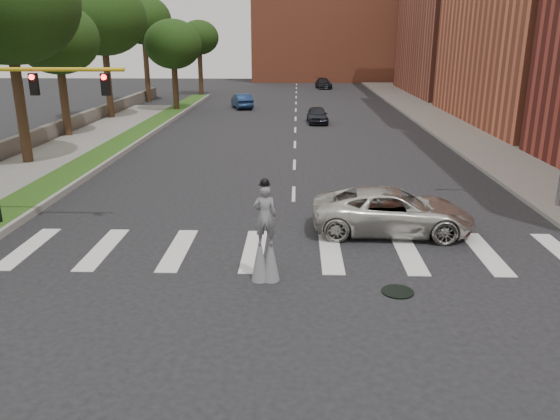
% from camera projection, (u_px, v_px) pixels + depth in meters
% --- Properties ---
extents(ground_plane, '(160.00, 160.00, 0.00)m').
position_uv_depth(ground_plane, '(292.00, 263.00, 17.35)').
color(ground_plane, black).
rests_on(ground_plane, ground).
extents(grass_median, '(2.00, 60.00, 0.25)m').
position_uv_depth(grass_median, '(124.00, 142.00, 36.70)').
color(grass_median, '#234814').
rests_on(grass_median, ground).
extents(median_curb, '(0.20, 60.00, 0.28)m').
position_uv_depth(median_curb, '(140.00, 142.00, 36.66)').
color(median_curb, gray).
rests_on(median_curb, ground).
extents(sidewalk_left, '(4.00, 60.00, 0.18)m').
position_uv_depth(sidewalk_left, '(4.00, 179.00, 27.27)').
color(sidewalk_left, gray).
rests_on(sidewalk_left, ground).
extents(sidewalk_right, '(5.00, 90.00, 0.18)m').
position_uv_depth(sidewalk_right, '(462.00, 132.00, 40.76)').
color(sidewalk_right, gray).
rests_on(sidewalk_right, ground).
extents(stone_wall, '(0.50, 56.00, 1.10)m').
position_uv_depth(stone_wall, '(55.00, 130.00, 38.64)').
color(stone_wall, '#5D574F').
rests_on(stone_wall, ground).
extents(manhole, '(0.90, 0.90, 0.04)m').
position_uv_depth(manhole, '(398.00, 292.00, 15.35)').
color(manhole, black).
rests_on(manhole, ground).
extents(building_far, '(16.00, 22.00, 20.00)m').
position_uv_depth(building_far, '(481.00, 9.00, 65.10)').
color(building_far, '#994A38').
rests_on(building_far, ground).
extents(building_backdrop, '(26.00, 14.00, 18.00)m').
position_uv_depth(building_backdrop, '(334.00, 23.00, 88.73)').
color(building_backdrop, '#C85E3F').
rests_on(building_backdrop, ground).
extents(traffic_signal, '(5.30, 0.23, 6.20)m').
position_uv_depth(traffic_signal, '(17.00, 117.00, 19.24)').
color(traffic_signal, black).
rests_on(traffic_signal, ground).
extents(stilt_performer, '(0.84, 0.53, 3.11)m').
position_uv_depth(stilt_performer, '(265.00, 240.00, 15.76)').
color(stilt_performer, '#372516').
rests_on(stilt_performer, ground).
extents(suv_crossing, '(5.93, 2.95, 1.61)m').
position_uv_depth(suv_crossing, '(392.00, 211.00, 19.86)').
color(suv_crossing, beige).
rests_on(suv_crossing, ground).
extents(car_near, '(1.81, 4.03, 1.34)m').
position_uv_depth(car_near, '(317.00, 115.00, 45.25)').
color(car_near, black).
rests_on(car_near, ground).
extents(car_mid, '(2.71, 4.61, 1.43)m').
position_uv_depth(car_mid, '(242.00, 101.00, 54.74)').
color(car_mid, navy).
rests_on(car_mid, ground).
extents(car_far, '(2.40, 4.84, 1.35)m').
position_uv_depth(car_far, '(323.00, 84.00, 75.64)').
color(car_far, black).
rests_on(car_far, ground).
extents(tree_2, '(7.48, 7.48, 11.76)m').
position_uv_depth(tree_2, '(6.00, 3.00, 28.12)').
color(tree_2, '#372516').
rests_on(tree_2, ground).
extents(tree_3, '(5.60, 5.60, 9.13)m').
position_uv_depth(tree_3, '(57.00, 39.00, 37.00)').
color(tree_3, '#372516').
rests_on(tree_3, ground).
extents(tree_4, '(7.24, 7.24, 11.46)m').
position_uv_depth(tree_4, '(102.00, 18.00, 45.05)').
color(tree_4, '#372516').
rests_on(tree_4, ground).
extents(tree_5, '(5.97, 5.97, 11.13)m').
position_uv_depth(tree_5, '(143.00, 20.00, 58.00)').
color(tree_5, '#372516').
rests_on(tree_5, ground).
extents(tree_6, '(5.32, 5.32, 8.48)m').
position_uv_depth(tree_6, '(173.00, 45.00, 50.67)').
color(tree_6, '#372516').
rests_on(tree_6, ground).
extents(tree_7, '(4.79, 4.79, 8.83)m').
position_uv_depth(tree_7, '(199.00, 38.00, 65.78)').
color(tree_7, '#372516').
rests_on(tree_7, ground).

